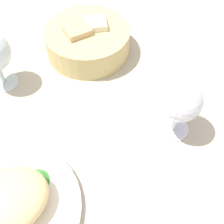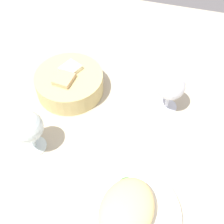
% 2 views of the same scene
% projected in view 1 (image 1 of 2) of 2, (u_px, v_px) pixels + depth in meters
% --- Properties ---
extents(ground_plane, '(1.40, 1.40, 0.02)m').
position_uv_depth(ground_plane, '(58.00, 125.00, 0.60)').
color(ground_plane, '#B8AC94').
extents(plate, '(0.24, 0.24, 0.01)m').
position_uv_depth(plate, '(7.00, 210.00, 0.48)').
color(plate, white).
rests_on(plate, ground_plane).
extents(omelette, '(0.17, 0.14, 0.05)m').
position_uv_depth(omelette, '(1.00, 203.00, 0.45)').
color(omelette, '#EECA85').
rests_on(omelette, plate).
extents(lettuce_garnish, '(0.04, 0.04, 0.02)m').
position_uv_depth(lettuce_garnish, '(36.00, 179.00, 0.50)').
color(lettuce_garnish, '#3A8B37').
rests_on(lettuce_garnish, plate).
extents(bread_basket, '(0.20, 0.20, 0.08)m').
position_uv_depth(bread_basket, '(88.00, 40.00, 0.69)').
color(bread_basket, tan).
rests_on(bread_basket, ground_plane).
extents(wine_glass_near, '(0.08, 0.08, 0.13)m').
position_uv_depth(wine_glass_near, '(181.00, 102.00, 0.51)').
color(wine_glass_near, silver).
rests_on(wine_glass_near, ground_plane).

